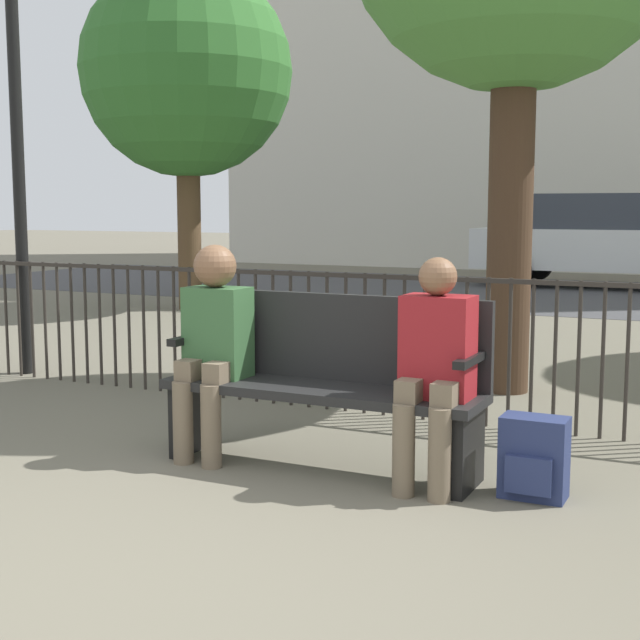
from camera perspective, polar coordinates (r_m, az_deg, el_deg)
The scene contains 10 objects.
ground_plane at distance 3.46m, azimuth -12.81°, elevation -16.53°, with size 80.00×80.00×0.00m, color #605B4C.
park_bench at distance 4.75m, azimuth 0.42°, elevation -3.56°, with size 1.73×0.45×0.92m.
seated_person_0 at distance 4.91m, azimuth -6.86°, elevation -1.10°, with size 0.34×0.39×1.18m.
seated_person_1 at distance 4.37m, azimuth 7.33°, elevation -2.66°, with size 0.34×0.39×1.14m.
backpack at distance 4.41m, azimuth 13.52°, elevation -8.61°, with size 0.31×0.22×0.39m.
fence_railing at distance 5.86m, azimuth 5.43°, elevation -0.89°, with size 9.01×0.03×0.95m.
tree_2 at distance 12.38m, azimuth -8.54°, elevation 15.43°, with size 2.81×2.81×4.60m.
lamp_post at distance 7.83m, azimuth -18.95°, elevation 14.17°, with size 0.28×0.28×3.59m.
street_surface at distance 14.66m, azimuth 17.90°, elevation 1.46°, with size 24.00×6.00×0.01m.
parked_car_0 at distance 16.27m, azimuth 17.19°, elevation 4.98°, with size 4.20×1.94×1.62m.
Camera 1 is at (2.01, -2.45, 1.38)m, focal length 50.00 mm.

